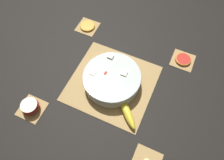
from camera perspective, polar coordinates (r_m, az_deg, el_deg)
name	(u,v)px	position (r m, az deg, el deg)	size (l,w,h in m)	color
ground_plane	(112,83)	(1.16, 0.00, -0.85)	(6.00, 6.00, 0.00)	black
bamboo_mat_center	(112,83)	(1.16, 0.00, -0.78)	(0.41, 0.43, 0.01)	#A8844C
coaster_mat_near_left	(88,27)	(1.40, -6.41, 13.67)	(0.12, 0.12, 0.01)	#A8844C
coaster_mat_near_right	(32,109)	(1.17, -20.19, -7.05)	(0.12, 0.12, 0.01)	#A8844C
coaster_mat_far_left	(183,60)	(1.30, 18.00, 4.94)	(0.12, 0.12, 0.01)	#A8844C
fruit_salad_bowl	(112,79)	(1.12, -0.04, 0.33)	(0.30, 0.30, 0.08)	silver
whole_banana	(127,112)	(1.07, 3.91, -8.34)	(0.15, 0.15, 0.04)	yellow
apple_half	(30,107)	(1.14, -20.62, -6.51)	(0.09, 0.09, 0.05)	#B72D23
orange_slice_whole	(87,26)	(1.39, -6.44, 13.89)	(0.09, 0.09, 0.01)	orange
grapefruit_slice	(183,59)	(1.29, 18.11, 5.16)	(0.09, 0.09, 0.01)	red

